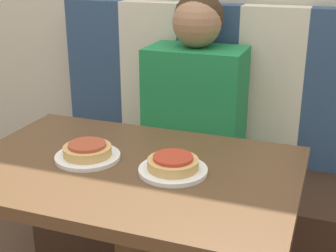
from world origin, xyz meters
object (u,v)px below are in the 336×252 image
at_px(pizza_right, 174,162).
at_px(person, 196,91).
at_px(plate_left, 89,156).
at_px(pizza_left, 88,149).
at_px(plate_right, 174,170).

bearing_deg(pizza_right, person, 101.66).
relative_size(person, pizza_right, 5.14).
bearing_deg(person, plate_left, -101.66).
xyz_separation_m(plate_left, pizza_left, (0.00, 0.00, 0.02)).
bearing_deg(plate_right, person, 101.66).
distance_m(plate_right, pizza_right, 0.02).
bearing_deg(plate_left, pizza_left, 0.00).
relative_size(plate_right, pizza_left, 1.35).
distance_m(person, plate_left, 0.64).
xyz_separation_m(person, plate_left, (-0.13, -0.62, -0.04)).
height_order(person, plate_right, person).
relative_size(plate_right, pizza_right, 1.35).
bearing_deg(plate_left, pizza_right, 0.00).
bearing_deg(plate_left, person, 78.34).
relative_size(plate_left, pizza_right, 1.35).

